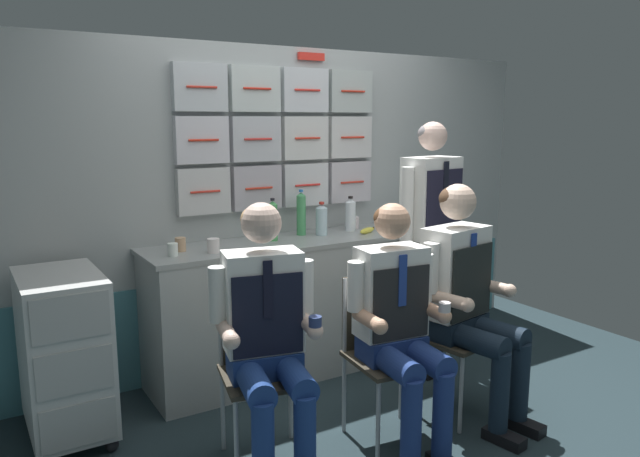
% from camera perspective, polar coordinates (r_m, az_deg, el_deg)
% --- Properties ---
extents(ground, '(4.80, 4.80, 0.04)m').
position_cam_1_polar(ground, '(3.47, 8.44, -19.07)').
color(ground, '#212F34').
extents(galley_bulkhead, '(4.20, 0.14, 2.15)m').
position_cam_1_polar(galley_bulkhead, '(4.20, -3.27, 2.30)').
color(galley_bulkhead, '#A5ABAB').
rests_on(galley_bulkhead, ground).
extents(galley_counter, '(1.80, 0.53, 0.90)m').
position_cam_1_polar(galley_counter, '(4.02, -3.51, -7.44)').
color(galley_counter, '#9FA5A5').
rests_on(galley_counter, ground).
extents(service_trolley, '(0.40, 0.65, 0.89)m').
position_cam_1_polar(service_trolley, '(3.49, -22.99, -10.61)').
color(service_trolley, black).
rests_on(service_trolley, ground).
extents(folding_chair_left, '(0.48, 0.48, 0.86)m').
position_cam_1_polar(folding_chair_left, '(3.07, -5.68, -11.57)').
color(folding_chair_left, '#A8AAAF').
rests_on(folding_chair_left, ground).
extents(crew_member_left, '(0.52, 0.67, 1.29)m').
position_cam_1_polar(crew_member_left, '(2.86, -5.00, -9.26)').
color(crew_member_left, black).
rests_on(crew_member_left, ground).
extents(folding_chair_center, '(0.44, 0.44, 0.86)m').
position_cam_1_polar(folding_chair_center, '(3.26, 5.88, -10.25)').
color(folding_chair_center, '#A8AAAF').
rests_on(folding_chair_center, ground).
extents(crew_member_center, '(0.49, 0.63, 1.26)m').
position_cam_1_polar(crew_member_center, '(3.07, 7.51, -8.32)').
color(crew_member_center, black).
rests_on(crew_member_center, ground).
extents(folding_chair_right, '(0.46, 0.46, 0.86)m').
position_cam_1_polar(folding_chair_right, '(3.61, 11.46, -8.35)').
color(folding_chair_right, '#A8AAAF').
rests_on(folding_chair_right, ground).
extents(crew_member_right, '(0.53, 0.68, 1.33)m').
position_cam_1_polar(crew_member_right, '(3.46, 13.66, -5.66)').
color(crew_member_right, black).
rests_on(crew_member_right, ground).
extents(crew_member_standing, '(0.52, 0.30, 1.66)m').
position_cam_1_polar(crew_member_standing, '(4.00, 10.36, 0.19)').
color(crew_member_standing, black).
rests_on(crew_member_standing, ground).
extents(water_bottle_short, '(0.08, 0.08, 0.23)m').
position_cam_1_polar(water_bottle_short, '(4.07, 0.15, 0.85)').
color(water_bottle_short, silver).
rests_on(water_bottle_short, galley_counter).
extents(water_bottle_blue_cap, '(0.07, 0.07, 0.24)m').
position_cam_1_polar(water_bottle_blue_cap, '(4.24, 2.89, 1.33)').
color(water_bottle_blue_cap, silver).
rests_on(water_bottle_blue_cap, galley_counter).
extents(sparkling_bottle_green, '(0.06, 0.06, 0.28)m').
position_cam_1_polar(sparkling_bottle_green, '(3.89, -4.47, 0.75)').
color(sparkling_bottle_green, '#44A253').
rests_on(sparkling_bottle_green, galley_counter).
extents(water_bottle_tall, '(0.06, 0.06, 0.31)m').
position_cam_1_polar(water_bottle_tall, '(4.07, -1.79, 1.43)').
color(water_bottle_tall, '#459B5C').
rests_on(water_bottle_tall, galley_counter).
extents(paper_cup_blue, '(0.06, 0.06, 0.08)m').
position_cam_1_polar(paper_cup_blue, '(3.67, -13.04, -1.44)').
color(paper_cup_blue, tan).
rests_on(paper_cup_blue, galley_counter).
extents(coffee_cup_spare, '(0.07, 0.07, 0.08)m').
position_cam_1_polar(coffee_cup_spare, '(3.60, -10.04, -1.56)').
color(coffee_cup_spare, white).
rests_on(coffee_cup_spare, galley_counter).
extents(espresso_cup_small, '(0.07, 0.07, 0.08)m').
position_cam_1_polar(espresso_cup_small, '(4.34, 3.23, 0.59)').
color(espresso_cup_small, silver).
rests_on(espresso_cup_small, galley_counter).
extents(paper_cup_tan, '(0.06, 0.06, 0.08)m').
position_cam_1_polar(paper_cup_tan, '(3.55, -13.73, -1.92)').
color(paper_cup_tan, white).
rests_on(paper_cup_tan, galley_counter).
extents(snack_banana, '(0.17, 0.10, 0.04)m').
position_cam_1_polar(snack_banana, '(4.16, 4.47, -0.18)').
color(snack_banana, yellow).
rests_on(snack_banana, galley_counter).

